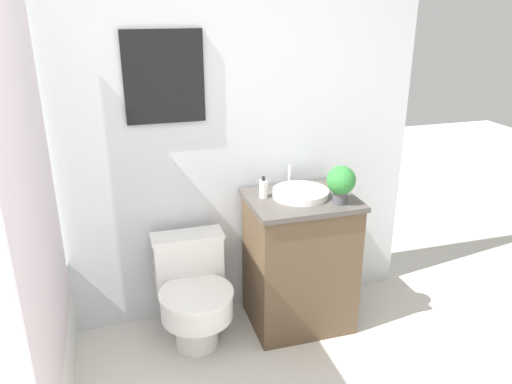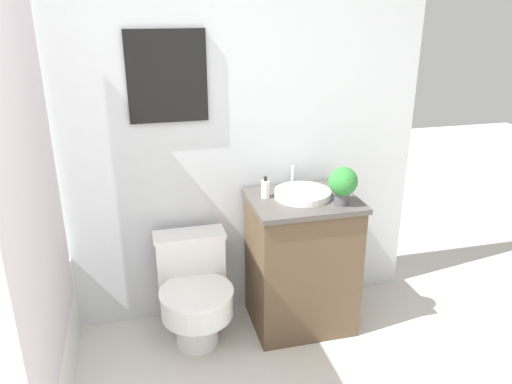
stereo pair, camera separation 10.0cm
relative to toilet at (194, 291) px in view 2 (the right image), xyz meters
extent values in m
cube|color=silver|center=(-0.19, 0.30, 0.93)|extent=(3.34, 0.05, 2.50)
cube|color=black|center=(-0.06, 0.27, 1.21)|extent=(0.44, 0.02, 0.50)
cube|color=silver|center=(-0.06, 0.26, 1.21)|extent=(0.41, 0.01, 0.47)
cube|color=silver|center=(-0.70, -0.40, 0.80)|extent=(0.01, 1.24, 1.65)
cylinder|color=white|center=(0.00, -0.05, -0.21)|extent=(0.25, 0.25, 0.23)
cylinder|color=white|center=(0.00, -0.10, -0.02)|extent=(0.41, 0.41, 0.14)
cylinder|color=white|center=(0.00, -0.10, 0.06)|extent=(0.42, 0.42, 0.02)
cube|color=white|center=(0.00, 0.14, 0.12)|extent=(0.40, 0.17, 0.34)
cube|color=white|center=(0.00, 0.14, 0.30)|extent=(0.42, 0.18, 0.02)
cube|color=brown|center=(0.66, 0.01, 0.09)|extent=(0.60, 0.48, 0.82)
cube|color=#4C4742|center=(0.66, 0.01, 0.51)|extent=(0.63, 0.51, 0.03)
cylinder|color=white|center=(0.66, 0.03, 0.54)|extent=(0.33, 0.33, 0.04)
cylinder|color=silver|center=(0.66, 0.22, 0.59)|extent=(0.02, 0.02, 0.13)
cylinder|color=silver|center=(0.45, 0.07, 0.58)|extent=(0.05, 0.05, 0.10)
cylinder|color=black|center=(0.45, 0.07, 0.64)|extent=(0.02, 0.02, 0.02)
cylinder|color=#4C4C51|center=(0.84, -0.13, 0.56)|extent=(0.08, 0.08, 0.07)
sphere|color=#2D7A33|center=(0.84, -0.13, 0.66)|extent=(0.16, 0.16, 0.16)
camera|label=1|loc=(-0.36, -2.51, 1.60)|focal=35.00mm
camera|label=2|loc=(-0.26, -2.53, 1.60)|focal=35.00mm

